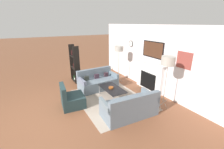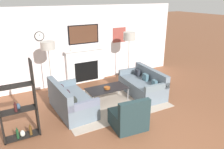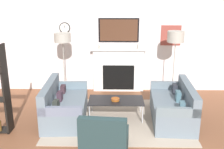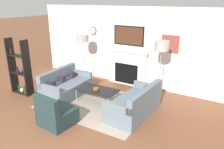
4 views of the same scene
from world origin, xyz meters
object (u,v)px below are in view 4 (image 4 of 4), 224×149
object	(u,v)px
armchair	(56,115)
coffee_table	(97,90)
couch_left	(66,87)
couch_right	(135,105)
floor_lamp_right	(162,47)
floor_lamp_left	(83,39)
decorative_bowl	(96,89)
shelf_unit	(20,70)

from	to	relation	value
armchair	coffee_table	size ratio (longest dim) A/B	0.68
couch_left	couch_right	bearing A→B (deg)	0.02
coffee_table	armchair	bearing A→B (deg)	-96.91
couch_right	floor_lamp_right	world-z (taller)	floor_lamp_right
floor_lamp_left	decorative_bowl	bearing A→B (deg)	-41.05
floor_lamp_left	couch_left	bearing A→B (deg)	-80.38
couch_left	floor_lamp_right	size ratio (longest dim) A/B	0.93
floor_lamp_right	decorative_bowl	bearing A→B (deg)	-141.86
armchair	decorative_bowl	bearing A→B (deg)	83.54
couch_left	coffee_table	distance (m)	1.16
couch_left	armchair	xyz separation A→B (m)	(0.97, -1.42, -0.02)
couch_left	floor_lamp_left	world-z (taller)	floor_lamp_left
armchair	floor_lamp_left	xyz separation A→B (m)	(-1.18, 2.63, 1.34)
floor_lamp_left	floor_lamp_right	size ratio (longest dim) A/B	0.97
couch_right	floor_lamp_left	bearing A→B (deg)	155.17
couch_left	armchair	world-z (taller)	couch_left
armchair	floor_lamp_left	world-z (taller)	floor_lamp_left
couch_left	floor_lamp_left	xyz separation A→B (m)	(-0.21, 1.21, 1.31)
armchair	floor_lamp_right	size ratio (longest dim) A/B	0.46
couch_left	floor_lamp_left	size ratio (longest dim) A/B	0.95
armchair	floor_lamp_right	bearing A→B (deg)	57.85
decorative_bowl	floor_lamp_right	xyz separation A→B (m)	(1.49, 1.17, 1.19)
couch_right	coffee_table	distance (m)	1.27
couch_right	decorative_bowl	xyz separation A→B (m)	(-1.28, 0.04, 0.16)
couch_right	shelf_unit	distance (m)	3.84
couch_left	shelf_unit	size ratio (longest dim) A/B	0.94
coffee_table	floor_lamp_right	bearing A→B (deg)	37.48
decorative_bowl	floor_lamp_right	bearing A→B (deg)	38.14
floor_lamp_left	shelf_unit	world-z (taller)	shelf_unit
couch_right	shelf_unit	bearing A→B (deg)	-171.03
shelf_unit	coffee_table	bearing A→B (deg)	15.16
armchair	shelf_unit	xyz separation A→B (m)	(-2.31, 0.83, 0.53)
couch_left	shelf_unit	xyz separation A→B (m)	(-1.34, -0.59, 0.50)
couch_right	floor_lamp_left	size ratio (longest dim) A/B	0.98
decorative_bowl	floor_lamp_left	size ratio (longest dim) A/B	0.11
couch_left	coffee_table	world-z (taller)	couch_left
armchair	floor_lamp_left	bearing A→B (deg)	114.09
decorative_bowl	floor_lamp_left	world-z (taller)	floor_lamp_left
decorative_bowl	couch_left	bearing A→B (deg)	-177.77
floor_lamp_left	floor_lamp_right	bearing A→B (deg)	0.00
decorative_bowl	armchair	bearing A→B (deg)	-96.46
armchair	coffee_table	distance (m)	1.52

